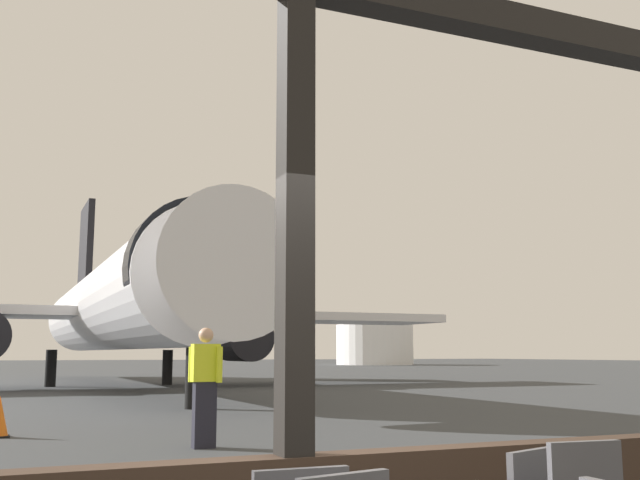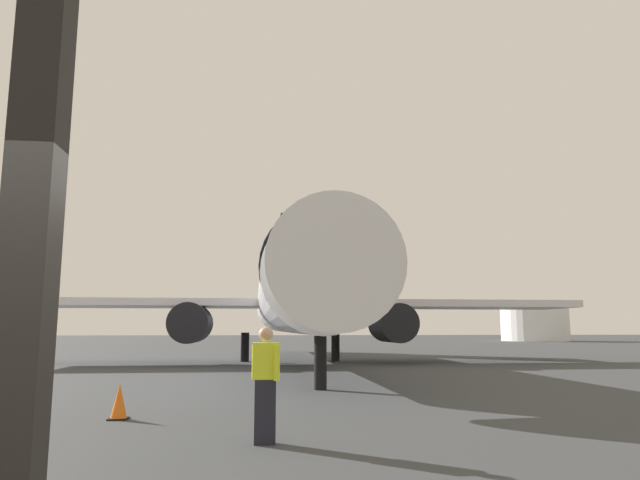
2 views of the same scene
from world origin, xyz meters
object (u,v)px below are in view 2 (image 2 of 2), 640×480
at_px(traffic_cone, 119,402).
at_px(fuel_storage_tank, 535,324).
at_px(airplane, 293,298).
at_px(ground_crew_worker, 265,383).

distance_m(traffic_cone, fuel_storage_tank, 77.55).
height_order(airplane, ground_crew_worker, airplane).
height_order(traffic_cone, fuel_storage_tank, fuel_storage_tank).
height_order(ground_crew_worker, traffic_cone, ground_crew_worker).
xyz_separation_m(airplane, fuel_storage_tank, (36.75, 48.29, -0.91)).
height_order(airplane, fuel_storage_tank, airplane).
distance_m(airplane, traffic_cone, 18.19).
bearing_deg(fuel_storage_tank, ground_crew_worker, -119.34).
xyz_separation_m(ground_crew_worker, traffic_cone, (-2.73, 2.70, -0.58)).
bearing_deg(airplane, ground_crew_worker, -94.79).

